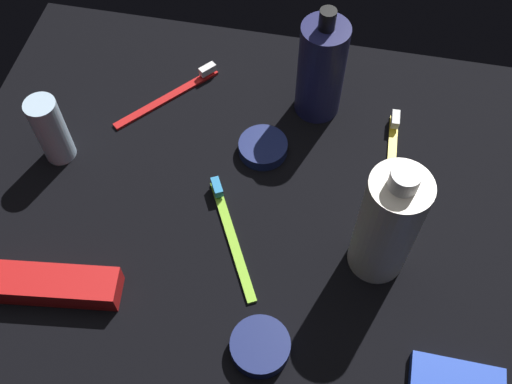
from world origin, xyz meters
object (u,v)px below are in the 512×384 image
(bodywash_bottle, at_px, (388,225))
(deodorant_stick, at_px, (51,130))
(lotion_bottle, at_px, (321,69))
(toothbrush_lime, at_px, (230,231))
(cream_tin_right, at_px, (260,346))
(toothpaste_box_red, at_px, (47,285))
(toothbrush_yellow, at_px, (392,159))
(toothbrush_red, at_px, (173,93))
(snack_bar_blue, at_px, (457,379))
(cream_tin_left, at_px, (263,147))

(bodywash_bottle, relative_size, deodorant_stick, 1.81)
(lotion_bottle, height_order, toothbrush_lime, lotion_bottle)
(toothbrush_lime, distance_m, cream_tin_right, 0.16)
(bodywash_bottle, distance_m, cream_tin_right, 0.20)
(lotion_bottle, xyz_separation_m, toothpaste_box_red, (-0.28, -0.35, -0.06))
(toothbrush_yellow, bearing_deg, bodywash_bottle, -93.22)
(cream_tin_right, bearing_deg, toothbrush_red, 119.57)
(bodywash_bottle, height_order, toothbrush_yellow, bodywash_bottle)
(deodorant_stick, distance_m, toothbrush_lime, 0.28)
(toothbrush_red, distance_m, toothpaste_box_red, 0.34)
(bodywash_bottle, distance_m, toothpaste_box_red, 0.41)
(toothbrush_lime, relative_size, snack_bar_blue, 1.58)
(toothbrush_lime, distance_m, snack_bar_blue, 0.32)
(snack_bar_blue, relative_size, cream_tin_left, 1.51)
(deodorant_stick, relative_size, snack_bar_blue, 1.02)
(snack_bar_blue, bearing_deg, cream_tin_right, -177.49)
(toothbrush_red, relative_size, toothbrush_yellow, 0.80)
(deodorant_stick, bearing_deg, toothbrush_lime, -16.63)
(bodywash_bottle, bearing_deg, toothbrush_yellow, 86.78)
(toothbrush_yellow, bearing_deg, deodorant_stick, -170.45)
(toothpaste_box_red, height_order, cream_tin_left, toothpaste_box_red)
(deodorant_stick, height_order, toothbrush_yellow, deodorant_stick)
(bodywash_bottle, relative_size, toothpaste_box_red, 1.09)
(deodorant_stick, distance_m, cream_tin_left, 0.29)
(bodywash_bottle, bearing_deg, snack_bar_blue, -52.66)
(toothpaste_box_red, distance_m, snack_bar_blue, 0.49)
(toothpaste_box_red, height_order, snack_bar_blue, toothpaste_box_red)
(toothbrush_lime, bearing_deg, lotion_bottle, 71.14)
(lotion_bottle, xyz_separation_m, cream_tin_left, (-0.06, -0.10, -0.07))
(toothbrush_red, distance_m, toothbrush_lime, 0.25)
(lotion_bottle, distance_m, snack_bar_blue, 0.43)
(toothpaste_box_red, bearing_deg, toothbrush_red, 71.68)
(toothbrush_lime, xyz_separation_m, cream_tin_left, (0.02, 0.14, 0.00))
(cream_tin_left, bearing_deg, cream_tin_right, -79.83)
(toothbrush_red, relative_size, cream_tin_left, 2.09)
(bodywash_bottle, height_order, cream_tin_left, bodywash_bottle)
(cream_tin_left, bearing_deg, lotion_bottle, 57.00)
(toothbrush_lime, height_order, cream_tin_right, same)
(deodorant_stick, xyz_separation_m, cream_tin_right, (0.33, -0.22, -0.04))
(toothbrush_red, height_order, cream_tin_left, toothbrush_red)
(lotion_bottle, relative_size, toothpaste_box_red, 1.03)
(toothpaste_box_red, bearing_deg, cream_tin_right, -12.15)
(toothpaste_box_red, bearing_deg, toothbrush_lime, 23.92)
(toothbrush_yellow, bearing_deg, lotion_bottle, 146.31)
(lotion_bottle, xyz_separation_m, toothbrush_yellow, (0.12, -0.08, -0.07))
(toothbrush_yellow, distance_m, toothpaste_box_red, 0.48)
(toothbrush_red, height_order, toothbrush_lime, same)
(toothbrush_yellow, distance_m, cream_tin_right, 0.32)
(cream_tin_left, bearing_deg, toothbrush_yellow, 5.72)
(snack_bar_blue, bearing_deg, cream_tin_left, 135.69)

